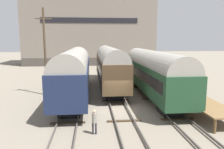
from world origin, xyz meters
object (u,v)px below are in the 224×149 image
object	(u,v)px
train_car_green	(153,71)
person_worker	(94,120)
utility_pole	(45,51)
train_car_navy	(74,70)
train_car_brown	(109,64)
bench	(183,88)

from	to	relation	value
train_car_green	person_worker	bearing A→B (deg)	-125.28
utility_pole	train_car_navy	bearing A→B (deg)	-18.33
train_car_green	utility_pole	world-z (taller)	utility_pole
train_car_brown	train_car_green	bearing A→B (deg)	-52.40
bench	person_worker	xyz separation A→B (m)	(-8.80, -6.34, -0.57)
utility_pole	train_car_brown	bearing A→B (deg)	26.11
train_car_brown	train_car_green	world-z (taller)	train_car_brown
train_car_green	person_worker	world-z (taller)	train_car_green
train_car_green	utility_pole	xyz separation A→B (m)	(-11.70, 1.84, 2.12)
train_car_navy	train_car_green	xyz separation A→B (m)	(8.47, -0.77, -0.11)
bench	train_car_green	bearing A→B (deg)	128.50
train_car_navy	train_car_brown	bearing A→B (deg)	48.18
train_car_navy	utility_pole	distance (m)	3.95
bench	train_car_brown	bearing A→B (deg)	127.91
bench	utility_pole	xyz separation A→B (m)	(-13.98, 4.71, 3.39)
bench	utility_pole	distance (m)	15.14
bench	utility_pole	size ratio (longest dim) A/B	0.15
train_car_navy	utility_pole	xyz separation A→B (m)	(-3.23, 1.07, 2.01)
train_car_navy	bench	bearing A→B (deg)	-18.69
train_car_navy	person_worker	bearing A→B (deg)	-78.94
train_car_brown	train_car_navy	xyz separation A→B (m)	(-4.23, -4.73, -0.06)
train_car_navy	bench	size ratio (longest dim) A/B	12.62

